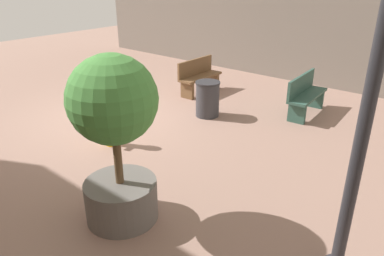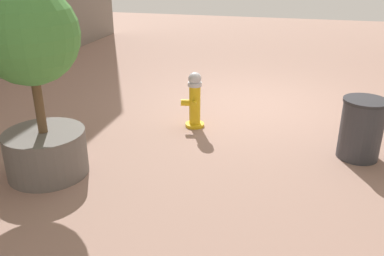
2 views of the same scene
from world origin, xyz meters
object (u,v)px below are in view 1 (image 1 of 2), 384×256
Objects in this scene: street_lamp at (377,62)px; planter_tree at (115,130)px; fire_hydrant at (111,123)px; trash_bin at (208,99)px; bench_far at (305,95)px; bench_near at (199,76)px.

planter_tree is at bearing -71.08° from street_lamp.
fire_hydrant reaches higher than trash_bin.
fire_hydrant is 4.58m from bench_far.
bench_near is at bearing -151.79° from planter_tree.
bench_far is at bearing 96.47° from bench_near.
street_lamp reaches higher than bench_far.
bench_far is at bearing 151.12° from fire_hydrant.
planter_tree reaches higher than bench_near.
street_lamp is 5.48m from trash_bin.
street_lamp reaches higher than bench_near.
planter_tree is (5.09, 2.73, 0.87)m from bench_near.
planter_tree is at bearing 28.21° from bench_near.
bench_far is 5.50m from planter_tree.
bench_near is at bearing -127.63° from street_lamp.
bench_near is at bearing -83.53° from bench_far.
street_lamp is at bearing 28.42° from bench_far.
fire_hydrant is 3.75m from bench_near.
planter_tree reaches higher than trash_bin.
planter_tree is 0.59× the size of street_lamp.
street_lamp reaches higher than planter_tree.
bench_far is 0.40× the size of street_lamp.
bench_near is 2.99m from bench_far.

